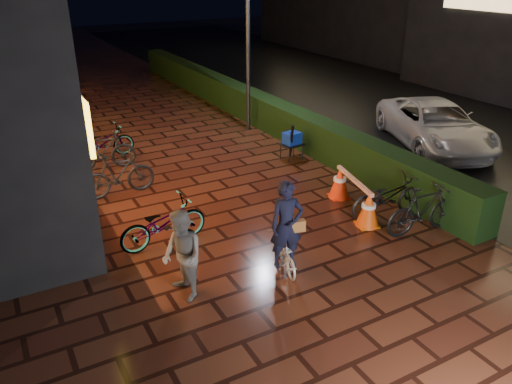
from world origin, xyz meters
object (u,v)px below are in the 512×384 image
cart_assembly (292,140)px  van (435,125)px  traffic_barrier (353,195)px  bystander_person (182,256)px  cyclist (286,238)px

cart_assembly → van: bearing=-14.3°
van → traffic_barrier: bearing=-133.2°
bystander_person → van: bearing=106.4°
van → cart_assembly: size_ratio=4.22×
cart_assembly → traffic_barrier: bearing=-99.3°
cyclist → van: bearing=25.3°
bystander_person → traffic_barrier: (4.40, 1.14, -0.39)m
cyclist → bystander_person: bearing=176.5°
traffic_barrier → cart_assembly: size_ratio=1.71×
van → cyclist: bearing=-132.7°
van → cart_assembly: 4.44m
van → traffic_barrier: (-4.85, -2.24, -0.27)m
cyclist → cart_assembly: 5.53m
cyclist → traffic_barrier: bearing=26.2°
cyclist → traffic_barrier: 2.84m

